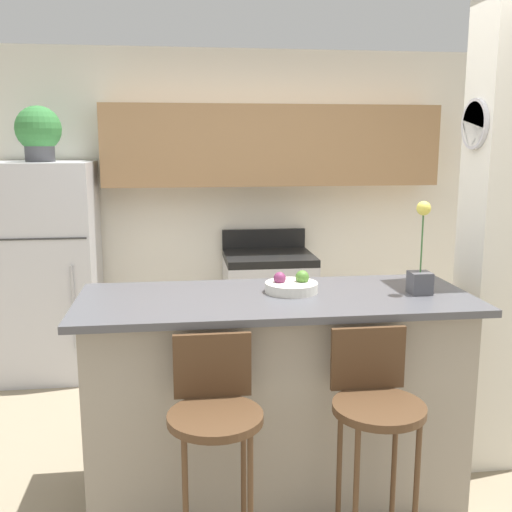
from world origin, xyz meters
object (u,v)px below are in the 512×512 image
(orchid_vase, at_px, (421,266))
(fruit_bowl, at_px, (292,286))
(bar_stool_right, at_px, (376,410))
(stove_range, at_px, (268,307))
(refrigerator, at_px, (48,270))
(potted_plant_on_fridge, at_px, (39,132))
(bar_stool_left, at_px, (215,419))

(orchid_vase, bearing_deg, fruit_bowl, 169.78)
(bar_stool_right, bearing_deg, stove_range, 92.19)
(refrigerator, height_order, stove_range, refrigerator)
(bar_stool_right, distance_m, potted_plant_on_fridge, 3.24)
(potted_plant_on_fridge, distance_m, orchid_vase, 2.99)
(bar_stool_left, bearing_deg, potted_plant_on_fridge, 115.42)
(stove_range, relative_size, bar_stool_right, 1.06)
(bar_stool_right, height_order, orchid_vase, orchid_vase)
(refrigerator, distance_m, bar_stool_left, 2.66)
(orchid_vase, bearing_deg, stove_range, 103.66)
(refrigerator, xyz_separation_m, fruit_bowl, (1.57, -1.79, 0.26))
(stove_range, xyz_separation_m, orchid_vase, (0.47, -1.94, 0.74))
(potted_plant_on_fridge, height_order, orchid_vase, potted_plant_on_fridge)
(refrigerator, xyz_separation_m, bar_stool_left, (1.14, -2.40, -0.14))
(bar_stool_left, distance_m, bar_stool_right, 0.68)
(bar_stool_left, bearing_deg, stove_range, 76.45)
(bar_stool_right, bearing_deg, bar_stool_left, 180.00)
(stove_range, bearing_deg, potted_plant_on_fridge, -178.94)
(potted_plant_on_fridge, bearing_deg, stove_range, 1.06)
(refrigerator, bearing_deg, bar_stool_right, -52.83)
(bar_stool_left, bearing_deg, bar_stool_right, 0.00)
(stove_range, height_order, orchid_vase, orchid_vase)
(refrigerator, relative_size, stove_range, 1.55)
(bar_stool_right, relative_size, orchid_vase, 2.19)
(refrigerator, bearing_deg, potted_plant_on_fridge, 118.64)
(refrigerator, relative_size, fruit_bowl, 6.23)
(stove_range, height_order, bar_stool_left, stove_range)
(stove_range, bearing_deg, fruit_bowl, -94.92)
(refrigerator, distance_m, orchid_vase, 2.93)
(potted_plant_on_fridge, bearing_deg, bar_stool_right, -52.83)
(stove_range, distance_m, bar_stool_left, 2.52)
(fruit_bowl, bearing_deg, stove_range, 85.08)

